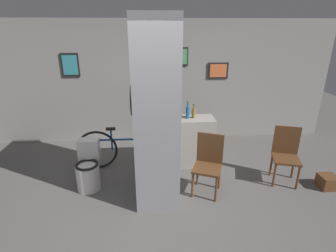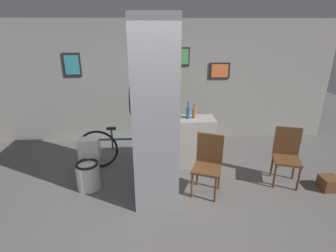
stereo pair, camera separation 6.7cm
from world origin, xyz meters
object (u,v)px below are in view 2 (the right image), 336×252
(toilet, at_px, (89,168))
(chair_by_doorway, at_px, (287,154))
(chair_near_pillar, at_px, (208,162))
(bottle_tall, at_px, (188,112))
(bicycle, at_px, (128,148))

(toilet, xyz_separation_m, chair_by_doorway, (3.21, -0.03, 0.18))
(chair_near_pillar, bearing_deg, chair_by_doorway, 31.02)
(bottle_tall, bearing_deg, chair_near_pillar, -77.05)
(chair_near_pillar, relative_size, chair_by_doorway, 1.00)
(toilet, bearing_deg, bottle_tall, 21.28)
(toilet, height_order, chair_by_doorway, chair_by_doorway)
(toilet, xyz_separation_m, chair_near_pillar, (1.87, -0.23, 0.18))
(bicycle, bearing_deg, chair_near_pillar, -32.86)
(chair_by_doorway, relative_size, bicycle, 0.51)
(chair_near_pillar, bearing_deg, bottle_tall, 125.33)
(toilet, xyz_separation_m, bottle_tall, (1.67, 0.65, 0.70))
(chair_near_pillar, relative_size, bicycle, 0.51)
(bicycle, relative_size, bottle_tall, 5.83)
(bottle_tall, bearing_deg, chair_by_doorway, -23.89)
(bicycle, bearing_deg, toilet, -133.94)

